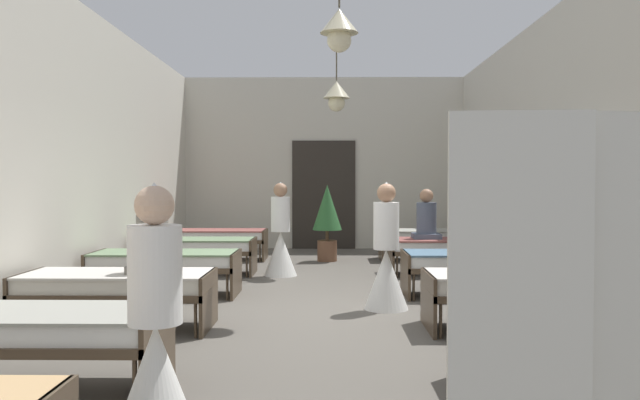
# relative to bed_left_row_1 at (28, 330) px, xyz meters

# --- Properties ---
(ground_plane) EXTENTS (6.77, 14.21, 0.10)m
(ground_plane) POSITION_rel_bed_left_row_1_xyz_m (2.04, 2.85, -0.49)
(ground_plane) COLOR #59544C
(room_shell) EXTENTS (6.57, 13.81, 3.80)m
(room_shell) POSITION_rel_bed_left_row_1_xyz_m (2.04, 4.22, 1.47)
(room_shell) COLOR beige
(room_shell) RESTS_ON ground
(bed_left_row_1) EXTENTS (1.90, 0.84, 0.57)m
(bed_left_row_1) POSITION_rel_bed_left_row_1_xyz_m (0.00, 0.00, 0.00)
(bed_left_row_1) COLOR #473828
(bed_left_row_1) RESTS_ON ground
(bed_right_row_1) EXTENTS (1.90, 0.84, 0.57)m
(bed_right_row_1) POSITION_rel_bed_left_row_1_xyz_m (4.07, 0.00, 0.00)
(bed_right_row_1) COLOR #473828
(bed_right_row_1) RESTS_ON ground
(bed_left_row_2) EXTENTS (1.90, 0.84, 0.57)m
(bed_left_row_2) POSITION_rel_bed_left_row_1_xyz_m (0.00, 1.90, 0.00)
(bed_left_row_2) COLOR #473828
(bed_left_row_2) RESTS_ON ground
(bed_right_row_2) EXTENTS (1.90, 0.84, 0.57)m
(bed_right_row_2) POSITION_rel_bed_left_row_1_xyz_m (4.07, 1.90, 0.00)
(bed_right_row_2) COLOR #473828
(bed_right_row_2) RESTS_ON ground
(bed_left_row_3) EXTENTS (1.90, 0.84, 0.57)m
(bed_left_row_3) POSITION_rel_bed_left_row_1_xyz_m (0.00, 3.80, 0.00)
(bed_left_row_3) COLOR #473828
(bed_left_row_3) RESTS_ON ground
(bed_right_row_3) EXTENTS (1.90, 0.84, 0.57)m
(bed_right_row_3) POSITION_rel_bed_left_row_1_xyz_m (4.07, 3.80, 0.00)
(bed_right_row_3) COLOR #473828
(bed_right_row_3) RESTS_ON ground
(bed_left_row_4) EXTENTS (1.90, 0.84, 0.57)m
(bed_left_row_4) POSITION_rel_bed_left_row_1_xyz_m (0.00, 5.70, 0.00)
(bed_left_row_4) COLOR #473828
(bed_left_row_4) RESTS_ON ground
(bed_right_row_4) EXTENTS (1.90, 0.84, 0.57)m
(bed_right_row_4) POSITION_rel_bed_left_row_1_xyz_m (4.07, 5.70, 0.00)
(bed_right_row_4) COLOR #473828
(bed_right_row_4) RESTS_ON ground
(bed_left_row_5) EXTENTS (1.90, 0.84, 0.57)m
(bed_left_row_5) POSITION_rel_bed_left_row_1_xyz_m (0.00, 7.60, 0.00)
(bed_left_row_5) COLOR #473828
(bed_left_row_5) RESTS_ON ground
(bed_right_row_5) EXTENTS (1.90, 0.84, 0.57)m
(bed_right_row_5) POSITION_rel_bed_left_row_1_xyz_m (4.07, 7.60, 0.00)
(bed_right_row_5) COLOR #473828
(bed_right_row_5) RESTS_ON ground
(nurse_near_aisle) EXTENTS (0.52, 0.52, 1.49)m
(nurse_near_aisle) POSITION_rel_bed_left_row_1_xyz_m (1.38, 5.56, 0.09)
(nurse_near_aisle) COLOR white
(nurse_near_aisle) RESTS_ON ground
(nurse_mid_aisle) EXTENTS (0.52, 0.52, 1.49)m
(nurse_mid_aisle) POSITION_rel_bed_left_row_1_xyz_m (2.81, 2.94, 0.09)
(nurse_mid_aisle) COLOR white
(nurse_mid_aisle) RESTS_ON ground
(nurse_far_aisle) EXTENTS (0.52, 0.52, 1.49)m
(nurse_far_aisle) POSITION_rel_bed_left_row_1_xyz_m (1.17, -0.96, 0.09)
(nurse_far_aisle) COLOR white
(nurse_far_aisle) RESTS_ON ground
(patient_seated_primary) EXTENTS (0.44, 0.44, 0.80)m
(patient_seated_primary) POSITION_rel_bed_left_row_1_xyz_m (3.72, 5.80, 0.43)
(patient_seated_primary) COLOR #515B70
(patient_seated_primary) RESTS_ON bed_right_row_4
(patient_seated_secondary) EXTENTS (0.44, 0.44, 0.80)m
(patient_seated_secondary) POSITION_rel_bed_left_row_1_xyz_m (0.35, 1.94, 0.43)
(patient_seated_secondary) COLOR slate
(patient_seated_secondary) RESTS_ON bed_left_row_2
(potted_plant) EXTENTS (0.55, 0.55, 1.43)m
(potted_plant) POSITION_rel_bed_left_row_1_xyz_m (2.12, 7.41, 0.43)
(potted_plant) COLOR brown
(potted_plant) RESTS_ON ground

